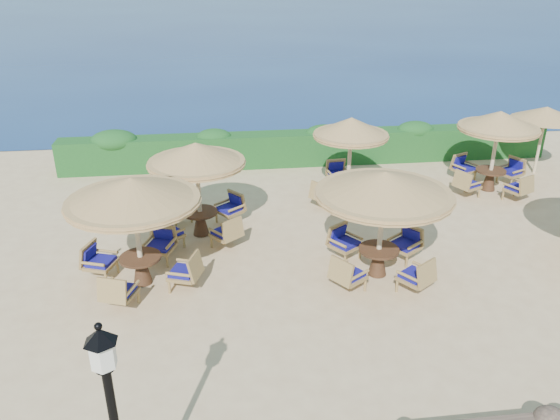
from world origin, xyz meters
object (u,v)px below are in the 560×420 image
object	(u,v)px
cafe_set_3	(197,175)
cafe_set_5	(496,139)
cafe_set_4	(350,146)
extra_parasol	(546,113)
cafe_set_0	(135,211)
cafe_set_1	(383,202)

from	to	relation	value
cafe_set_3	cafe_set_5	world-z (taller)	same
cafe_set_4	extra_parasol	bearing A→B (deg)	11.50
cafe_set_0	cafe_set_5	xyz separation A→B (m)	(10.74, 4.44, -0.13)
extra_parasol	cafe_set_3	xyz separation A→B (m)	(-11.77, -3.38, -0.40)
cafe_set_1	cafe_set_3	size ratio (longest dim) A/B	1.20
cafe_set_4	cafe_set_5	world-z (taller)	same
extra_parasol	cafe_set_0	distance (m)	14.31
cafe_set_3	cafe_set_5	bearing A→B (deg)	12.56
extra_parasol	cafe_set_0	size ratio (longest dim) A/B	0.80
cafe_set_3	extra_parasol	bearing A→B (deg)	16.02
cafe_set_3	cafe_set_5	xyz separation A→B (m)	(9.40, 2.09, -0.02)
cafe_set_1	cafe_set_4	world-z (taller)	same
cafe_set_4	cafe_set_5	distance (m)	4.81
cafe_set_1	cafe_set_4	size ratio (longest dim) A/B	1.16
extra_parasol	cafe_set_1	distance (m)	9.64
cafe_set_3	cafe_set_5	distance (m)	9.63
cafe_set_4	cafe_set_0	bearing A→B (deg)	-144.30
cafe_set_0	cafe_set_1	bearing A→B (deg)	-3.08
cafe_set_4	cafe_set_5	xyz separation A→B (m)	(4.80, 0.17, -0.03)
extra_parasol	cafe_set_3	bearing A→B (deg)	-163.98
cafe_set_1	cafe_set_5	distance (m)	7.01
cafe_set_0	cafe_set_5	world-z (taller)	same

